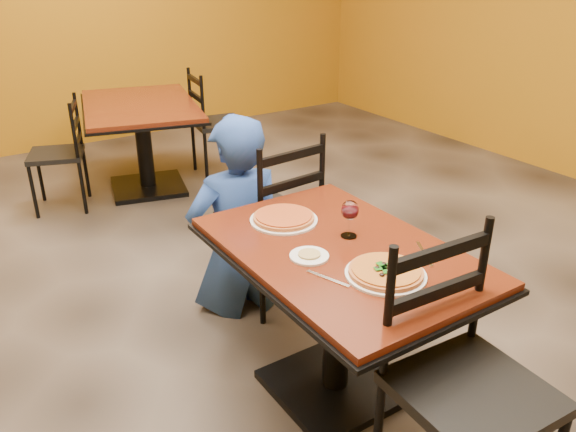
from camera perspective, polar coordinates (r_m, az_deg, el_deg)
floor at (r=3.15m, az=-1.04°, el=-11.69°), size 7.00×8.00×0.01m
table_main at (r=2.50m, az=5.06°, el=-7.06°), size 0.83×1.23×0.75m
table_second at (r=4.95m, az=-14.30°, el=8.69°), size 1.19×1.51×0.75m
chair_main_near at (r=2.11m, az=17.85°, el=-16.49°), size 0.49×0.49×1.04m
chair_main_far at (r=3.23m, az=-1.88°, el=-0.24°), size 0.49×0.49×1.01m
chair_second_left at (r=4.82m, az=-22.03°, el=5.64°), size 0.50×0.50×0.87m
chair_second_right at (r=5.23m, az=-6.89°, el=9.12°), size 0.49×0.49×0.95m
diner at (r=3.16m, az=-5.14°, el=0.23°), size 0.62×0.45×1.12m
plate_main at (r=2.22m, az=9.66°, el=-5.76°), size 0.31×0.31×0.01m
pizza_main at (r=2.21m, az=9.69°, el=-5.40°), size 0.28×0.28×0.02m
plate_far at (r=2.62m, az=-0.42°, el=-0.40°), size 0.31×0.31×0.01m
pizza_far at (r=2.61m, az=-0.42°, el=-0.08°), size 0.28×0.28×0.02m
side_plate at (r=2.32m, az=2.12°, el=-3.99°), size 0.16×0.16×0.01m
dip at (r=2.31m, az=2.12°, el=-3.80°), size 0.09×0.09×0.01m
wine_glass at (r=2.46m, az=6.14°, el=-0.13°), size 0.08×0.08×0.18m
fork at (r=2.17m, az=3.98°, el=-6.21°), size 0.08×0.18×0.00m
knife at (r=2.40m, az=13.39°, el=-3.67°), size 0.12×0.19×0.00m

